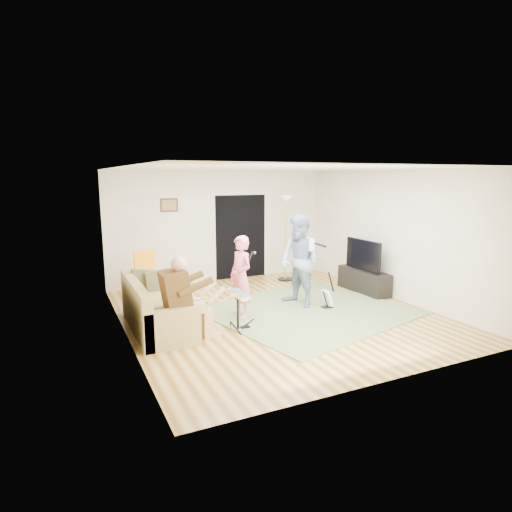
{
  "coord_description": "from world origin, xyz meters",
  "views": [
    {
      "loc": [
        -3.66,
        -6.84,
        2.56
      ],
      "look_at": [
        -0.29,
        0.3,
        1.08
      ],
      "focal_mm": 30.0,
      "sensor_mm": 36.0,
      "label": 1
    }
  ],
  "objects_px": {
    "drum_kit": "(238,313)",
    "dining_chair": "(148,284)",
    "guitarist": "(300,261)",
    "sofa": "(152,313)",
    "torchiere_lamp": "(286,223)",
    "tv_cabinet": "(364,281)",
    "television": "(363,255)",
    "guitar_spare": "(327,298)",
    "singer": "(241,277)"
  },
  "relations": [
    {
      "from": "guitarist",
      "to": "dining_chair",
      "type": "bearing_deg",
      "value": -132.83
    },
    {
      "from": "drum_kit",
      "to": "television",
      "type": "bearing_deg",
      "value": 16.66
    },
    {
      "from": "guitarist",
      "to": "dining_chair",
      "type": "relative_size",
      "value": 1.73
    },
    {
      "from": "singer",
      "to": "guitar_spare",
      "type": "distance_m",
      "value": 1.84
    },
    {
      "from": "guitarist",
      "to": "sofa",
      "type": "bearing_deg",
      "value": -100.91
    },
    {
      "from": "drum_kit",
      "to": "singer",
      "type": "distance_m",
      "value": 0.84
    },
    {
      "from": "singer",
      "to": "dining_chair",
      "type": "distance_m",
      "value": 2.19
    },
    {
      "from": "drum_kit",
      "to": "television",
      "type": "height_order",
      "value": "television"
    },
    {
      "from": "sofa",
      "to": "dining_chair",
      "type": "relative_size",
      "value": 1.99
    },
    {
      "from": "guitarist",
      "to": "tv_cabinet",
      "type": "relative_size",
      "value": 1.31
    },
    {
      "from": "tv_cabinet",
      "to": "dining_chair",
      "type": "bearing_deg",
      "value": 164.47
    },
    {
      "from": "singer",
      "to": "guitarist",
      "type": "height_order",
      "value": "guitarist"
    },
    {
      "from": "drum_kit",
      "to": "singer",
      "type": "xyz_separation_m",
      "value": [
        0.32,
        0.62,
        0.46
      ]
    },
    {
      "from": "sofa",
      "to": "torchiere_lamp",
      "type": "relative_size",
      "value": 1.01
    },
    {
      "from": "torchiere_lamp",
      "to": "tv_cabinet",
      "type": "bearing_deg",
      "value": -58.41
    },
    {
      "from": "drum_kit",
      "to": "guitarist",
      "type": "distance_m",
      "value": 1.9
    },
    {
      "from": "sofa",
      "to": "singer",
      "type": "bearing_deg",
      "value": -0.92
    },
    {
      "from": "drum_kit",
      "to": "guitarist",
      "type": "relative_size",
      "value": 0.36
    },
    {
      "from": "sofa",
      "to": "television",
      "type": "xyz_separation_m",
      "value": [
        4.74,
        0.38,
        0.57
      ]
    },
    {
      "from": "dining_chair",
      "to": "tv_cabinet",
      "type": "distance_m",
      "value": 4.71
    },
    {
      "from": "dining_chair",
      "to": "television",
      "type": "relative_size",
      "value": 0.97
    },
    {
      "from": "torchiere_lamp",
      "to": "tv_cabinet",
      "type": "relative_size",
      "value": 1.5
    },
    {
      "from": "singer",
      "to": "torchiere_lamp",
      "type": "xyz_separation_m",
      "value": [
        2.12,
        2.12,
        0.68
      ]
    },
    {
      "from": "drum_kit",
      "to": "dining_chair",
      "type": "bearing_deg",
      "value": 114.36
    },
    {
      "from": "guitar_spare",
      "to": "tv_cabinet",
      "type": "distance_m",
      "value": 1.59
    },
    {
      "from": "singer",
      "to": "guitar_spare",
      "type": "height_order",
      "value": "singer"
    },
    {
      "from": "torchiere_lamp",
      "to": "guitarist",
      "type": "bearing_deg",
      "value": -111.93
    },
    {
      "from": "dining_chair",
      "to": "guitarist",
      "type": "bearing_deg",
      "value": -35.49
    },
    {
      "from": "singer",
      "to": "sofa",
      "type": "bearing_deg",
      "value": -100.49
    },
    {
      "from": "guitarist",
      "to": "guitar_spare",
      "type": "distance_m",
      "value": 0.91
    },
    {
      "from": "torchiere_lamp",
      "to": "television",
      "type": "height_order",
      "value": "torchiere_lamp"
    },
    {
      "from": "television",
      "to": "torchiere_lamp",
      "type": "bearing_deg",
      "value": 120.36
    },
    {
      "from": "torchiere_lamp",
      "to": "dining_chair",
      "type": "xyz_separation_m",
      "value": [
        -3.48,
        -0.46,
        -1.06
      ]
    },
    {
      "from": "sofa",
      "to": "tv_cabinet",
      "type": "bearing_deg",
      "value": 4.56
    },
    {
      "from": "guitarist",
      "to": "drum_kit",
      "type": "bearing_deg",
      "value": -78.35
    },
    {
      "from": "torchiere_lamp",
      "to": "tv_cabinet",
      "type": "xyz_separation_m",
      "value": [
        1.06,
        -1.72,
        -1.19
      ]
    },
    {
      "from": "drum_kit",
      "to": "singer",
      "type": "bearing_deg",
      "value": 62.55
    },
    {
      "from": "singer",
      "to": "television",
      "type": "distance_m",
      "value": 3.15
    },
    {
      "from": "dining_chair",
      "to": "tv_cabinet",
      "type": "relative_size",
      "value": 0.76
    },
    {
      "from": "guitar_spare",
      "to": "dining_chair",
      "type": "distance_m",
      "value": 3.66
    },
    {
      "from": "dining_chair",
      "to": "guitar_spare",
      "type": "bearing_deg",
      "value": -37.14
    },
    {
      "from": "singer",
      "to": "torchiere_lamp",
      "type": "height_order",
      "value": "torchiere_lamp"
    },
    {
      "from": "singer",
      "to": "drum_kit",
      "type": "bearing_deg",
      "value": -37.02
    },
    {
      "from": "television",
      "to": "dining_chair",
      "type": "bearing_deg",
      "value": 164.31
    },
    {
      "from": "guitar_spare",
      "to": "dining_chair",
      "type": "height_order",
      "value": "dining_chair"
    },
    {
      "from": "guitar_spare",
      "to": "television",
      "type": "relative_size",
      "value": 0.66
    },
    {
      "from": "dining_chair",
      "to": "television",
      "type": "xyz_separation_m",
      "value": [
        4.49,
        -1.26,
        0.47
      ]
    },
    {
      "from": "television",
      "to": "sofa",
      "type": "bearing_deg",
      "value": -175.39
    },
    {
      "from": "sofa",
      "to": "guitarist",
      "type": "xyz_separation_m",
      "value": [
        2.93,
        0.08,
        0.63
      ]
    },
    {
      "from": "drum_kit",
      "to": "tv_cabinet",
      "type": "xyz_separation_m",
      "value": [
        3.5,
        1.03,
        -0.04
      ]
    }
  ]
}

